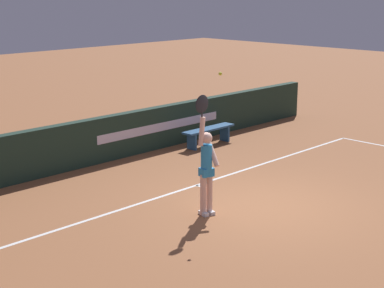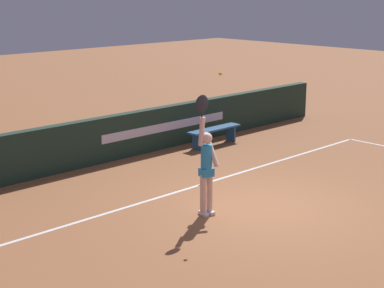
% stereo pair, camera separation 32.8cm
% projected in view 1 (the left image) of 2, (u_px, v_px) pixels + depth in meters
% --- Properties ---
extents(ground_plane, '(60.00, 60.00, 0.00)m').
position_uv_depth(ground_plane, '(262.00, 205.00, 12.41)').
color(ground_plane, '#995D38').
extents(court_lines, '(12.40, 5.97, 0.00)m').
position_uv_depth(court_lines, '(307.00, 219.00, 11.67)').
color(court_lines, white).
rests_on(court_lines, ground).
extents(back_wall, '(15.92, 0.27, 1.14)m').
position_uv_depth(back_wall, '(111.00, 138.00, 15.57)').
color(back_wall, '#1D3328').
rests_on(back_wall, ground).
extents(tennis_player, '(0.45, 0.40, 2.38)m').
position_uv_depth(tennis_player, '(206.00, 166.00, 11.67)').
color(tennis_player, beige).
rests_on(tennis_player, ground).
extents(tennis_ball, '(0.07, 0.07, 0.07)m').
position_uv_depth(tennis_ball, '(220.00, 74.00, 11.28)').
color(tennis_ball, '#D3E634').
extents(courtside_bench_near, '(1.79, 0.38, 0.49)m').
position_uv_depth(courtside_bench_near, '(209.00, 132.00, 17.03)').
color(courtside_bench_near, '#265382').
rests_on(courtside_bench_near, ground).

